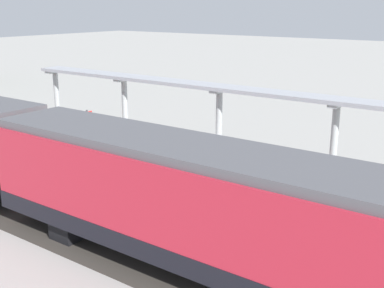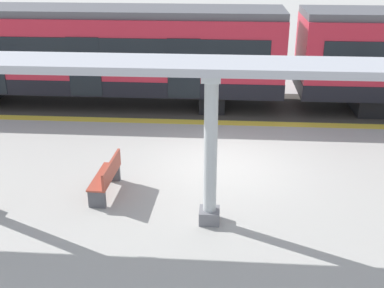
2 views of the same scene
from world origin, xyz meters
TOP-DOWN VIEW (x-y plane):
  - ground_plane at (0.00, 0.00)m, footprint 176.00×176.00m
  - tactile_edge_strip at (-3.16, 0.00)m, footprint 0.44×26.41m
  - trackbed at (-4.98, 0.00)m, footprint 3.20×38.41m
  - train_near_carriage at (-4.98, -4.73)m, footprint 2.65×13.49m
  - canopy_pillar_second at (2.93, -5.37)m, footprint 1.10×0.44m
  - canopy_pillar_third at (2.93, -0.25)m, footprint 1.10×0.44m
  - canopy_pillar_fourth at (2.93, 5.31)m, footprint 1.10×0.44m
  - canopy_pillar_fifth at (2.93, 10.49)m, footprint 1.10×0.44m
  - canopy_beam at (2.93, 0.11)m, footprint 1.20×21.57m
  - bench_near_end at (1.78, 7.98)m, footprint 1.51×0.46m
  - bench_mid_platform at (1.84, -2.74)m, footprint 1.52×0.50m
  - trash_bin at (2.43, 11.59)m, footprint 0.48×0.48m
  - platform_info_sign at (0.52, 5.41)m, footprint 0.56×0.10m
  - passenger_waiting_near_edge at (-1.38, 7.69)m, footprint 0.47×0.45m

SIDE VIEW (x-z plane):
  - ground_plane at x=0.00m, z-range 0.00..0.00m
  - trackbed at x=-4.98m, z-range 0.00..0.01m
  - tactile_edge_strip at x=-3.16m, z-range 0.00..0.01m
  - trash_bin at x=2.43m, z-range 0.00..0.86m
  - bench_near_end at x=1.78m, z-range 0.01..0.87m
  - bench_mid_platform at x=1.84m, z-range 0.01..0.87m
  - passenger_waiting_near_edge at x=-1.38m, z-range 0.20..1.76m
  - platform_info_sign at x=0.52m, z-range 0.23..2.43m
  - canopy_pillar_second at x=2.93m, z-range 0.03..3.41m
  - canopy_pillar_third at x=2.93m, z-range 0.03..3.41m
  - canopy_pillar_fourth at x=2.93m, z-range 0.03..3.41m
  - canopy_pillar_fifth at x=2.93m, z-range 0.03..3.41m
  - train_near_carriage at x=-4.98m, z-range 0.09..3.57m
  - canopy_beam at x=2.93m, z-range 3.39..3.55m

